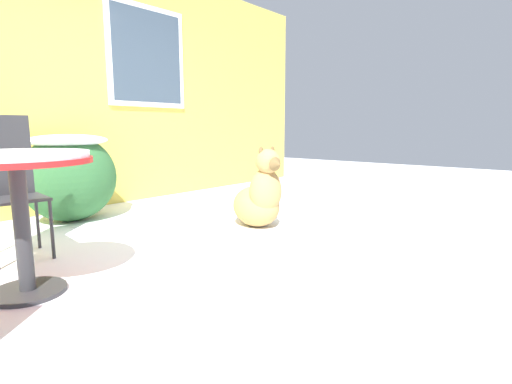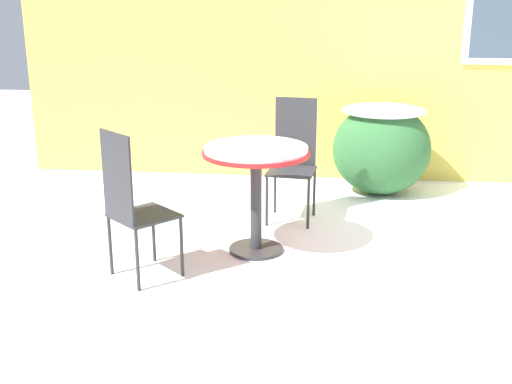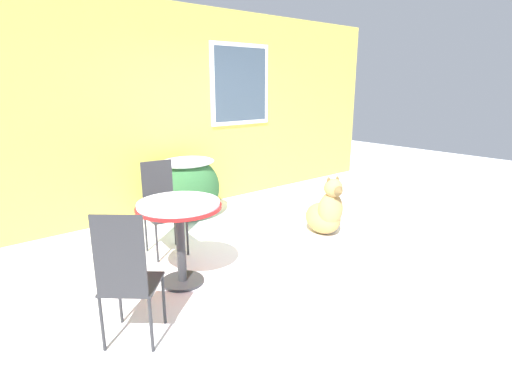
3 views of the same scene
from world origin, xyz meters
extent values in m
plane|color=white|center=(0.00, 0.00, 0.00)|extent=(16.00, 16.00, 0.00)
cube|color=#DBC14C|center=(0.00, 2.20, 1.45)|extent=(8.00, 0.06, 2.91)
cube|color=white|center=(0.99, 2.16, 1.82)|extent=(1.13, 0.04, 1.25)
cube|color=#3D4C5B|center=(0.99, 2.14, 1.82)|extent=(1.01, 0.01, 1.13)
ellipsoid|color=#2D6033|center=(-0.33, 1.67, 0.43)|extent=(0.92, 0.75, 0.87)
ellipsoid|color=white|center=(-0.33, 1.67, 0.81)|extent=(0.78, 0.64, 0.12)
cylinder|color=#2D2D30|center=(-1.35, 0.09, 0.01)|extent=(0.40, 0.40, 0.03)
cylinder|color=#2D2D30|center=(-1.35, 0.09, 0.38)|extent=(0.08, 0.08, 0.71)
cylinder|color=red|center=(-1.35, 0.09, 0.75)|extent=(0.78, 0.78, 0.03)
cylinder|color=white|center=(-1.35, 0.09, 0.79)|extent=(0.74, 0.74, 0.03)
cube|color=#2D2D30|center=(-1.13, 0.80, 0.43)|extent=(0.42, 0.42, 0.02)
cube|color=#2D2D30|center=(-1.11, 0.98, 0.73)|extent=(0.35, 0.06, 0.58)
cylinder|color=#2D2D30|center=(-1.32, 0.65, 0.21)|extent=(0.02, 0.02, 0.42)
cylinder|color=#2D2D30|center=(-0.98, 0.61, 0.21)|extent=(0.02, 0.02, 0.42)
cylinder|color=#2D2D30|center=(-1.28, 0.99, 0.21)|extent=(0.02, 0.02, 0.42)
cylinder|color=#2D2D30|center=(-0.94, 0.95, 0.21)|extent=(0.02, 0.02, 0.42)
cube|color=#2D2D30|center=(-2.04, -0.43, 0.43)|extent=(0.54, 0.54, 0.02)
cube|color=#2D2D30|center=(-2.17, -0.56, 0.73)|extent=(0.27, 0.25, 0.58)
cylinder|color=#2D2D30|center=(-1.80, -0.41, 0.21)|extent=(0.02, 0.02, 0.42)
cylinder|color=#2D2D30|center=(-2.06, -0.18, 0.21)|extent=(0.02, 0.02, 0.42)
cylinder|color=#2D2D30|center=(-2.03, -0.67, 0.21)|extent=(0.02, 0.02, 0.42)
cylinder|color=#2D2D30|center=(-2.29, -0.44, 0.21)|extent=(0.02, 0.02, 0.42)
ellipsoid|color=tan|center=(0.69, 0.11, 0.19)|extent=(0.54, 0.62, 0.38)
ellipsoid|color=tan|center=(0.65, -0.04, 0.35)|extent=(0.38, 0.35, 0.42)
sphere|color=tan|center=(0.64, -0.08, 0.63)|extent=(0.22, 0.22, 0.22)
cone|color=brown|center=(0.59, -0.22, 0.61)|extent=(0.14, 0.11, 0.12)
ellipsoid|color=brown|center=(0.58, -0.04, 0.72)|extent=(0.06, 0.04, 0.10)
ellipsoid|color=brown|center=(0.70, -0.08, 0.72)|extent=(0.06, 0.04, 0.10)
ellipsoid|color=tan|center=(0.77, 0.34, 0.09)|extent=(0.15, 0.26, 0.07)
camera|label=1|loc=(-2.17, -2.28, 0.93)|focal=28.00mm
camera|label=2|loc=(-0.86, -4.35, 1.84)|focal=45.00mm
camera|label=3|loc=(-3.04, -3.00, 1.83)|focal=28.00mm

